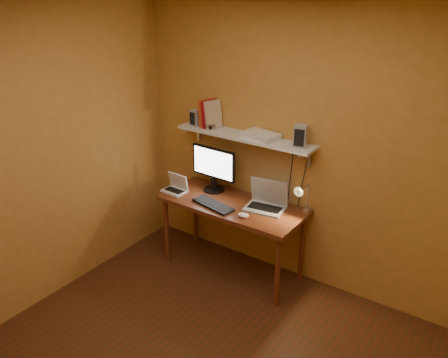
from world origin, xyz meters
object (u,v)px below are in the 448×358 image
Objects in this scene: wall_shelf at (244,137)px; router at (261,136)px; netbook at (176,187)px; desk_lamp at (303,196)px; speaker_left at (196,118)px; keyboard at (213,205)px; shelf_camera at (211,127)px; monitor at (214,167)px; speaker_right at (300,136)px; desk at (232,211)px; mouse at (243,215)px; laptop at (267,201)px.

router is at bearing 1.47° from wall_shelf.
netbook is 0.65× the size of desk_lamp.
wall_shelf reaches higher than netbook.
speaker_left is (-0.56, -0.02, 0.10)m from wall_shelf.
desk_lamp is (0.77, 0.28, 0.20)m from keyboard.
wall_shelf is 14.17× the size of shelf_camera.
keyboard is at bearing -53.17° from monitor.
netbook is 1.03m from router.
monitor is 1.00m from speaker_right.
speaker_left is 0.49× the size of router.
desk is at bearing -130.84° from router.
mouse is 0.92m from shelf_camera.
speaker_right is at bearing 11.75° from laptop.
laptop is at bearing 18.64° from desk.
speaker_right is (-0.09, 0.07, 0.51)m from desk_lamp.
speaker_left reaches higher than desk.
speaker_right reaches higher than desk_lamp.
netbook is (-0.61, -0.29, -0.56)m from wall_shelf.
speaker_left is (-1.22, 0.05, 0.50)m from desk_lamp.
desk is 0.21m from keyboard.
monitor is 0.40m from shelf_camera.
router reaches higher than desk.
mouse is (0.35, -0.03, 0.01)m from keyboard.
desk is 0.63m from netbook.
monitor is at bearing -169.55° from wall_shelf.
desk_lamp is at bearing -0.94° from shelf_camera.
wall_shelf is at bearing 12.40° from monitor.
router reaches higher than netbook.
shelf_camera is at bearing 169.41° from speaker_right.
mouse is 0.33× the size of router.
mouse is 1.08× the size of shelf_camera.
mouse is at bearing -14.68° from speaker_left.
wall_shelf is 8.83× the size of speaker_left.
wall_shelf is 0.35m from shelf_camera.
speaker_right is at bearing 0.12° from router.
laptop is at bearing 42.44° from keyboard.
wall_shelf is at bearing -178.53° from router.
netbook is 2.46× the size of shelf_camera.
desk_lamp is (0.35, 0.02, 0.14)m from laptop.
shelf_camera is (0.26, 0.24, 0.60)m from netbook.
wall_shelf is at bearing 110.44° from mouse.
speaker_left reaches higher than wall_shelf.
monitor is 3.15× the size of speaker_left.
speaker_left is (-0.87, 0.07, 0.63)m from laptop.
netbook is at bearing -176.20° from laptop.
mouse is at bearing 6.98° from keyboard.
desk_lamp is (0.66, 0.13, 0.29)m from desk.
speaker_left is at bearing 170.23° from shelf_camera.
router is at bearing 49.16° from desk.
speaker_right is at bearing 17.16° from netbook.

